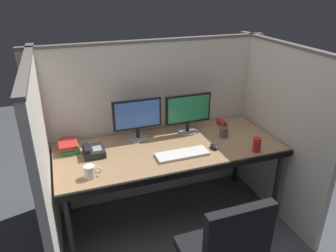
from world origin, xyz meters
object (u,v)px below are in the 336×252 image
at_px(desk, 170,153).
at_px(coffee_mug, 90,172).
at_px(desk_phone, 93,151).
at_px(computer_mouse, 214,147).
at_px(book_stack, 69,146).
at_px(red_stapler, 222,123).
at_px(soda_can, 257,144).
at_px(pen_cup, 224,132).
at_px(monitor_right, 188,111).
at_px(keyboard_main, 182,154).
at_px(monitor_left, 137,116).

relative_size(desk, coffee_mug, 15.08).
height_order(desk, coffee_mug, coffee_mug).
distance_m(coffee_mug, desk_phone, 0.33).
bearing_deg(computer_mouse, desk_phone, 166.62).
xyz_separation_m(computer_mouse, book_stack, (-1.15, 0.38, 0.02)).
relative_size(desk, red_stapler, 12.67).
bearing_deg(soda_can, pen_cup, 111.18).
xyz_separation_m(desk_phone, soda_can, (1.28, -0.39, 0.03)).
distance_m(desk, soda_can, 0.72).
bearing_deg(desk, monitor_right, 43.30).
bearing_deg(monitor_right, pen_cup, -36.49).
relative_size(coffee_mug, desk_phone, 0.66).
xyz_separation_m(keyboard_main, book_stack, (-0.85, 0.40, 0.03)).
bearing_deg(computer_mouse, book_stack, 161.71).
distance_m(monitor_left, desk_phone, 0.48).
distance_m(computer_mouse, soda_can, 0.35).
height_order(keyboard_main, computer_mouse, computer_mouse).
distance_m(desk, red_stapler, 0.68).
xyz_separation_m(desk_phone, book_stack, (-0.18, 0.15, 0.01)).
bearing_deg(monitor_left, pen_cup, -16.89).
height_order(monitor_left, coffee_mug, monitor_left).
bearing_deg(monitor_left, desk_phone, -158.75).
bearing_deg(desk, coffee_mug, -162.34).
distance_m(keyboard_main, computer_mouse, 0.30).
distance_m(desk_phone, pen_cup, 1.16).
relative_size(computer_mouse, book_stack, 0.43).
bearing_deg(keyboard_main, desk, 107.91).
xyz_separation_m(monitor_left, desk_phone, (-0.42, -0.16, -0.18)).
height_order(desk_phone, book_stack, desk_phone).
relative_size(monitor_right, red_stapler, 2.87).
bearing_deg(desk_phone, monitor_left, 21.25).
distance_m(desk, monitor_right, 0.44).
height_order(monitor_left, monitor_right, same).
xyz_separation_m(desk, red_stapler, (0.63, 0.26, 0.08)).
xyz_separation_m(monitor_right, computer_mouse, (0.09, -0.37, -0.20)).
bearing_deg(book_stack, computer_mouse, -18.29).
bearing_deg(desk_phone, keyboard_main, -20.39).
relative_size(red_stapler, pen_cup, 0.91).
bearing_deg(soda_can, coffee_mug, 177.33).
distance_m(desk_phone, soda_can, 1.34).
xyz_separation_m(desk, pen_cup, (0.53, 0.04, 0.10)).
height_order(red_stapler, soda_can, soda_can).
height_order(computer_mouse, red_stapler, red_stapler).
relative_size(coffee_mug, book_stack, 0.57).
bearing_deg(monitor_right, red_stapler, 2.25).
bearing_deg(coffee_mug, book_stack, 103.45).
xyz_separation_m(coffee_mug, soda_can, (1.35, -0.06, 0.01)).
xyz_separation_m(computer_mouse, coffee_mug, (-1.04, -0.09, 0.03)).
height_order(desk, soda_can, soda_can).
bearing_deg(desk_phone, coffee_mug, -101.15).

